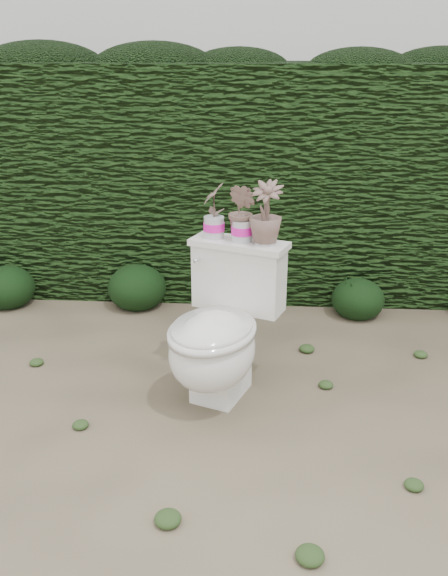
# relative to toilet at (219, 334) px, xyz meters

# --- Properties ---
(ground) EXTENTS (60.00, 60.00, 0.00)m
(ground) POSITION_rel_toilet_xyz_m (0.05, 0.11, -0.36)
(ground) COLOR #807158
(ground) RESTS_ON ground
(hedge) EXTENTS (8.00, 1.00, 1.60)m
(hedge) POSITION_rel_toilet_xyz_m (0.05, 1.71, 0.44)
(hedge) COLOR #214015
(hedge) RESTS_ON ground
(house_wall) EXTENTS (8.00, 3.50, 4.00)m
(house_wall) POSITION_rel_toilet_xyz_m (0.65, 6.11, 1.64)
(house_wall) COLOR silver
(house_wall) RESTS_ON ground
(toilet) EXTENTS (0.67, 0.80, 0.78)m
(toilet) POSITION_rel_toilet_xyz_m (0.00, 0.00, 0.00)
(toilet) COLOR white
(toilet) RESTS_ON ground
(potted_plant_left) EXTENTS (0.10, 0.15, 0.27)m
(potted_plant_left) POSITION_rel_toilet_xyz_m (-0.05, 0.27, 0.56)
(potted_plant_left) COLOR #267223
(potted_plant_left) RESTS_ON toilet
(potted_plant_center) EXTENTS (0.20, 0.20, 0.28)m
(potted_plant_center) POSITION_rel_toilet_xyz_m (0.10, 0.22, 0.56)
(potted_plant_center) COLOR #267223
(potted_plant_center) RESTS_ON toilet
(potted_plant_right) EXTENTS (0.21, 0.21, 0.30)m
(potted_plant_right) POSITION_rel_toilet_xyz_m (0.22, 0.17, 0.57)
(potted_plant_right) COLOR #267223
(potted_plant_right) RESTS_ON toilet
(liriope_clump_1) EXTENTS (0.38, 0.38, 0.31)m
(liriope_clump_1) POSITION_rel_toilet_xyz_m (-1.58, 1.12, -0.20)
(liriope_clump_1) COLOR black
(liriope_clump_1) RESTS_ON ground
(liriope_clump_2) EXTENTS (0.41, 0.41, 0.32)m
(liriope_clump_2) POSITION_rel_toilet_xyz_m (-0.66, 1.16, -0.19)
(liriope_clump_2) COLOR black
(liriope_clump_2) RESTS_ON ground
(liriope_clump_3) EXTENTS (0.39, 0.39, 0.32)m
(liriope_clump_3) POSITION_rel_toilet_xyz_m (0.12, 1.21, -0.20)
(liriope_clump_3) COLOR black
(liriope_clump_3) RESTS_ON ground
(liriope_clump_4) EXTENTS (0.35, 0.35, 0.28)m
(liriope_clump_4) POSITION_rel_toilet_xyz_m (0.86, 1.10, -0.21)
(liriope_clump_4) COLOR black
(liriope_clump_4) RESTS_ON ground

